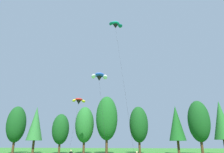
% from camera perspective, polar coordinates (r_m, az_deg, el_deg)
% --- Properties ---
extents(treeline_tree_b, '(5.23, 5.23, 12.72)m').
position_cam_1_polar(treeline_tree_b, '(66.47, -24.54, -11.68)').
color(treeline_tree_b, '#472D19').
rests_on(treeline_tree_b, ground_plane).
extents(treeline_tree_c, '(4.40, 4.40, 12.74)m').
position_cam_1_polar(treeline_tree_c, '(65.45, -20.00, -11.87)').
color(treeline_tree_c, '#472D19').
rests_on(treeline_tree_c, ground_plane).
extents(treeline_tree_d, '(4.60, 4.60, 10.36)m').
position_cam_1_polar(treeline_tree_d, '(61.01, -13.78, -13.68)').
color(treeline_tree_d, '#472D19').
rests_on(treeline_tree_d, ground_plane).
extents(treeline_tree_e, '(5.15, 5.15, 12.42)m').
position_cam_1_polar(treeline_tree_e, '(60.48, -7.45, -12.81)').
color(treeline_tree_e, '#472D19').
rests_on(treeline_tree_e, ground_plane).
extents(treeline_tree_f, '(5.91, 5.91, 15.21)m').
position_cam_1_polar(treeline_tree_f, '(59.04, -1.43, -11.18)').
color(treeline_tree_f, '#472D19').
rests_on(treeline_tree_f, ground_plane).
extents(treeline_tree_g, '(5.19, 5.19, 12.57)m').
position_cam_1_polar(treeline_tree_g, '(60.80, 7.27, -12.75)').
color(treeline_tree_g, '#472D19').
rests_on(treeline_tree_g, ground_plane).
extents(treeline_tree_h, '(4.29, 4.29, 12.21)m').
position_cam_1_polar(treeline_tree_h, '(59.21, 17.06, -11.97)').
color(treeline_tree_h, '#472D19').
rests_on(treeline_tree_h, ground_plane).
extents(treeline_tree_i, '(5.30, 5.30, 12.95)m').
position_cam_1_polar(treeline_tree_i, '(57.87, 22.50, -11.11)').
color(treeline_tree_i, '#472D19').
rests_on(treeline_tree_i, ground_plane).
extents(treeline_tree_j, '(4.50, 4.50, 13.20)m').
position_cam_1_polar(treeline_tree_j, '(61.69, 27.49, -10.40)').
color(treeline_tree_j, '#472D19').
rests_on(treeline_tree_j, ground_plane).
extents(parafoil_kite_high_red_yellow, '(6.72, 20.48, 11.62)m').
position_cam_1_polar(parafoil_kite_high_red_yellow, '(52.46, -9.02, -6.58)').
color(parafoil_kite_high_red_yellow, red).
extents(parafoil_kite_mid_blue_white, '(6.32, 19.37, 13.86)m').
position_cam_1_polar(parafoil_kite_mid_blue_white, '(40.02, -3.46, -0.06)').
color(parafoil_kite_mid_blue_white, blue).
extents(parafoil_kite_far_teal, '(4.56, 10.15, 22.99)m').
position_cam_1_polar(parafoil_kite_far_teal, '(40.93, 1.00, 13.85)').
color(parafoil_kite_far_teal, teal).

